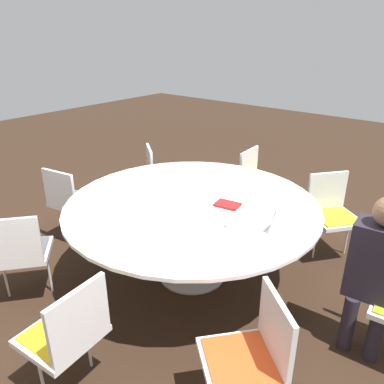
{
  "coord_description": "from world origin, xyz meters",
  "views": [
    {
      "loc": [
        -1.88,
        2.31,
        2.15
      ],
      "look_at": [
        0.0,
        0.0,
        0.86
      ],
      "focal_mm": 35.0,
      "sensor_mm": 36.0,
      "label": 1
    }
  ],
  "objects": [
    {
      "name": "chair_5",
      "position": [
        0.88,
        1.17,
        0.5
      ],
      "size": [
        0.6,
        0.61,
        0.85
      ],
      "rotation": [
        0.0,
        0.0,
        10.31
      ],
      "color": "silver",
      "rests_on": "ground_plane"
    },
    {
      "name": "chair_2",
      "position": [
        0.16,
        -1.45,
        0.5
      ],
      "size": [
        0.45,
        0.47,
        0.85
      ],
      "rotation": [
        0.0,
        0.0,
        7.92
      ],
      "color": "silver",
      "rests_on": "ground_plane"
    },
    {
      "name": "chair_1",
      "position": [
        -0.84,
        -1.19,
        0.5
      ],
      "size": [
        0.6,
        0.61,
        0.85
      ],
      "rotation": [
        0.0,
        0.0,
        7.19
      ],
      "color": "silver",
      "rests_on": "ground_plane"
    },
    {
      "name": "conference_table",
      "position": [
        0.0,
        0.0,
        0.67
      ],
      "size": [
        2.22,
        2.22,
        0.76
      ],
      "color": "#B7B7BC",
      "rests_on": "ground_plane"
    },
    {
      "name": "chair_3",
      "position": [
        1.19,
        -0.84,
        0.5
      ],
      "size": [
        0.61,
        0.6,
        0.85
      ],
      "rotation": [
        0.0,
        0.0,
        8.76
      ],
      "color": "silver",
      "rests_on": "ground_plane"
    },
    {
      "name": "ground_plane",
      "position": [
        0.0,
        0.0,
        0.0
      ],
      "size": [
        16.0,
        16.0,
        0.0
      ],
      "primitive_type": "plane",
      "color": "black"
    },
    {
      "name": "chair_6",
      "position": [
        -0.21,
        1.44,
        0.5
      ],
      "size": [
        0.46,
        0.48,
        0.85
      ],
      "rotation": [
        0.0,
        0.0,
        11.1
      ],
      "color": "silver",
      "rests_on": "ground_plane"
    },
    {
      "name": "laptop",
      "position": [
        -0.74,
        -0.06,
        0.81
      ],
      "size": [
        0.27,
        0.33,
        0.21
      ],
      "rotation": [
        0.0,
        0.0,
        1.65
      ],
      "color": "silver",
      "rests_on": "conference_table"
    },
    {
      "name": "spiral_notebook",
      "position": [
        -0.28,
        -0.14,
        0.77
      ],
      "size": [
        0.23,
        0.18,
        0.02
      ],
      "color": "maroon",
      "rests_on": "conference_table"
    },
    {
      "name": "coffee_cup",
      "position": [
        -0.52,
        0.16,
        0.8
      ],
      "size": [
        0.07,
        0.07,
        0.08
      ],
      "color": "white",
      "rests_on": "conference_table"
    },
    {
      "name": "person_0",
      "position": [
        -1.51,
        -0.1,
        0.7
      ],
      "size": [
        0.38,
        0.28,
        1.2
      ],
      "rotation": [
        0.0,
        0.0,
        6.36
      ],
      "color": "#231E28",
      "rests_on": "ground_plane"
    },
    {
      "name": "chair_7",
      "position": [
        -1.16,
        0.89,
        0.5
      ],
      "size": [
        0.61,
        0.6,
        0.85
      ],
      "rotation": [
        0.0,
        0.0,
        11.86
      ],
      "color": "silver",
      "rests_on": "ground_plane"
    },
    {
      "name": "chair_4",
      "position": [
        1.43,
        0.31,
        0.5
      ],
      "size": [
        0.5,
        0.49,
        0.85
      ],
      "rotation": [
        0.0,
        0.0,
        9.59
      ],
      "color": "silver",
      "rests_on": "ground_plane"
    }
  ]
}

